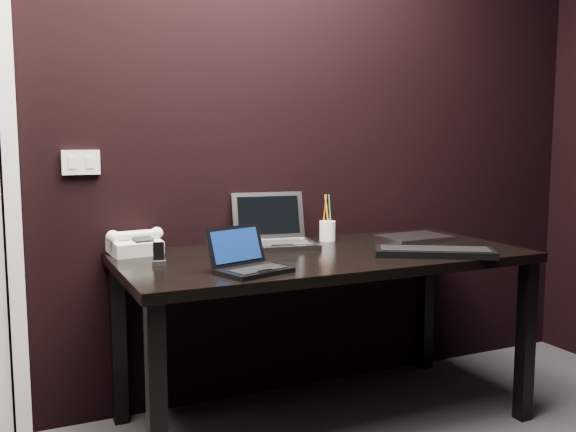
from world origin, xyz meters
name	(u,v)px	position (x,y,z in m)	size (l,w,h in m)	color
wall_back	(223,120)	(0.00, 1.80, 1.30)	(4.00, 4.00, 0.00)	black
wall_switch	(81,162)	(-0.62, 1.79, 1.12)	(0.15, 0.02, 0.10)	silver
desk	(324,271)	(0.30, 1.40, 0.66)	(1.70, 0.80, 0.74)	black
netbook	(249,263)	(-0.13, 1.17, 0.77)	(0.30, 0.28, 0.16)	black
silver_laptop	(275,236)	(0.17, 1.63, 0.78)	(0.37, 0.35, 0.23)	gray
ext_keyboard	(435,252)	(0.68, 1.15, 0.75)	(0.50, 0.39, 0.03)	black
closed_laptop	(414,238)	(0.84, 1.51, 0.75)	(0.32, 0.24, 0.02)	#95959A
desk_phone	(135,244)	(-0.43, 1.69, 0.78)	(0.24, 0.20, 0.12)	silver
mobile_phone	(159,256)	(-0.39, 1.44, 0.77)	(0.06, 0.05, 0.09)	black
pen_cup	(327,230)	(0.46, 1.67, 0.79)	(0.09, 0.09, 0.22)	white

